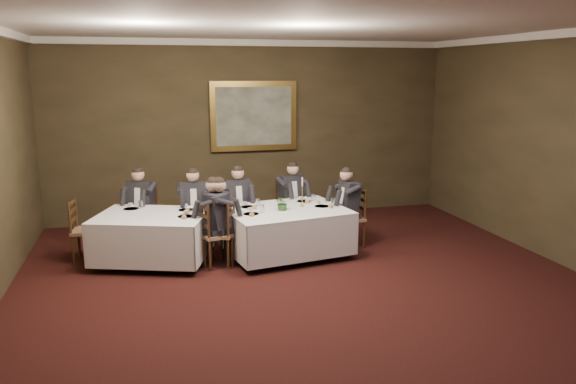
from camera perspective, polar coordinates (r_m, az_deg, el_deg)
name	(u,v)px	position (r m, az deg, el deg)	size (l,w,h in m)	color
ground	(331,315)	(7.00, 4.40, -12.37)	(10.00, 10.00, 0.00)	black
ceiling	(336,15)	(6.39, 4.94, 17.50)	(8.00, 10.00, 0.10)	silver
back_wall	(252,130)	(11.27, -3.72, 6.27)	(8.00, 0.10, 3.50)	#302918
crown_molding	(336,21)	(6.39, 4.92, 16.97)	(8.00, 10.00, 0.12)	white
table_main	(286,228)	(8.97, -0.20, -3.70)	(2.07, 1.70, 0.67)	black
table_second	(152,235)	(8.88, -13.60, -4.22)	(1.99, 1.74, 0.67)	black
chair_main_backleft	(237,227)	(9.70, -5.19, -3.54)	(0.49, 0.48, 1.00)	brown
diner_main_backleft	(237,214)	(9.63, -5.20, -2.25)	(0.46, 0.53, 1.35)	black
chair_main_backright	(290,221)	(10.05, 0.20, -2.93)	(0.54, 0.53, 1.00)	brown
diner_main_backright	(290,208)	(9.98, 0.24, -1.68)	(0.52, 0.58, 1.35)	black
chair_main_endleft	(215,247)	(8.63, -7.40, -5.60)	(0.53, 0.54, 1.00)	brown
diner_main_endleft	(216,233)	(8.57, -7.37, -4.13)	(0.58, 0.52, 1.35)	black
chair_main_endright	(350,230)	(9.53, 6.31, -3.85)	(0.45, 0.47, 1.00)	brown
diner_main_endright	(350,217)	(9.47, 6.28, -2.52)	(0.51, 0.44, 1.35)	black
chair_sec_backleft	(143,229)	(9.84, -14.48, -3.66)	(0.58, 0.57, 1.00)	brown
diner_sec_backleft	(142,216)	(9.77, -14.58, -2.39)	(0.57, 0.61, 1.35)	black
chair_sec_backright	(195,230)	(9.58, -9.45, -3.85)	(0.47, 0.45, 1.00)	brown
diner_sec_backright	(194,217)	(9.51, -9.50, -2.55)	(0.44, 0.51, 1.35)	black
chair_sec_endright	(220,247)	(8.66, -6.90, -5.53)	(0.56, 0.57, 1.00)	brown
diner_sec_endright	(219,232)	(8.59, -7.01, -4.07)	(0.60, 0.55, 1.35)	black
chair_sec_endleft	(87,243)	(9.30, -19.74, -4.92)	(0.47, 0.49, 1.00)	brown
centerpiece	(282,202)	(8.79, -0.56, -0.99)	(0.24, 0.21, 0.27)	#2D5926
candlestick	(302,195)	(9.03, 1.46, -0.35)	(0.07, 0.07, 0.49)	#A98333
place_setting_table_main	(251,204)	(9.09, -3.80, -1.26)	(0.33, 0.31, 0.14)	white
place_setting_table_second	(134,206)	(9.28, -15.34, -1.39)	(0.33, 0.31, 0.14)	white
painting	(254,116)	(11.19, -3.51, 7.70)	(1.72, 0.09, 1.36)	gold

